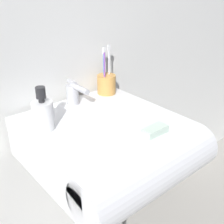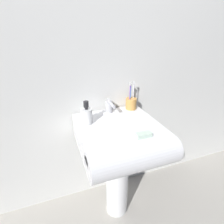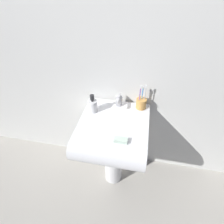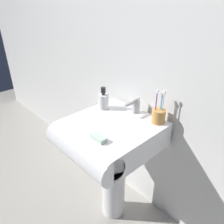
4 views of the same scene
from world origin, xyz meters
name	(u,v)px [view 2 (image 2 of 4)]	position (x,y,z in m)	size (l,w,h in m)	color
ground_plane	(117,208)	(0.00, 0.00, 0.00)	(6.00, 6.00, 0.00)	#ADA89E
wall_back	(103,51)	(0.00, 0.29, 1.20)	(5.00, 0.05, 2.40)	silver
sink_pedestal	(117,179)	(0.00, 0.00, 0.32)	(0.17, 0.17, 0.63)	white
sink_basin	(121,139)	(0.00, -0.06, 0.71)	(0.51, 0.57, 0.16)	white
faucet	(109,106)	(0.01, 0.18, 0.84)	(0.05, 0.13, 0.10)	#B7B7BC
toothbrush_cup	(131,103)	(0.18, 0.19, 0.83)	(0.08, 0.08, 0.21)	#D19347
soap_bottle	(87,115)	(-0.18, 0.08, 0.84)	(0.07, 0.07, 0.15)	white
bar_soap	(143,135)	(0.08, -0.19, 0.80)	(0.09, 0.04, 0.02)	silver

